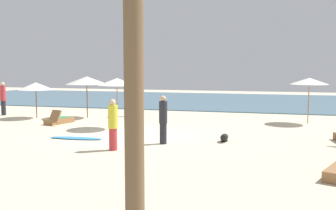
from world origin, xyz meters
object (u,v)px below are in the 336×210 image
at_px(umbrella_1, 87,80).
at_px(lounger_1, 59,120).
at_px(umbrella_3, 309,81).
at_px(umbrella_0, 117,82).
at_px(person_3, 163,119).
at_px(person_2, 113,124).
at_px(person_0, 3,98).
at_px(umbrella_2, 36,86).
at_px(surfboard, 76,138).
at_px(person_4, 129,100).
at_px(dog, 224,137).

relative_size(umbrella_1, lounger_1, 1.32).
bearing_deg(umbrella_3, umbrella_0, -155.45).
bearing_deg(person_3, umbrella_3, 50.43).
bearing_deg(person_2, person_3, 47.46).
relative_size(lounger_1, person_0, 0.89).
relative_size(umbrella_3, person_2, 1.31).
relative_size(umbrella_2, person_0, 1.02).
bearing_deg(lounger_1, person_0, 156.26).
bearing_deg(umbrella_3, person_3, -129.57).
height_order(umbrella_0, umbrella_1, umbrella_0).
xyz_separation_m(umbrella_1, surfboard, (2.47, -5.84, -2.03)).
bearing_deg(umbrella_1, umbrella_3, 4.40).
bearing_deg(umbrella_2, umbrella_0, -20.77).
relative_size(person_4, dog, 2.77).
xyz_separation_m(umbrella_2, person_2, (7.31, -6.46, -0.88)).
distance_m(umbrella_0, person_3, 4.30).
relative_size(umbrella_1, person_4, 1.23).
distance_m(lounger_1, person_4, 4.30).
bearing_deg(umbrella_1, person_2, -57.41).
bearing_deg(surfboard, person_2, -33.86).
xyz_separation_m(person_3, person_4, (-3.98, 6.94, 0.03)).
height_order(umbrella_3, surfboard, umbrella_3).
distance_m(umbrella_3, person_2, 10.82).
height_order(umbrella_2, person_4, umbrella_2).
xyz_separation_m(umbrella_3, lounger_1, (-11.94, -3.31, -1.93)).
bearing_deg(umbrella_3, surfboard, -143.63).
xyz_separation_m(umbrella_0, dog, (5.11, -1.86, -1.98)).
distance_m(umbrella_0, umbrella_1, 4.29).
relative_size(umbrella_2, dog, 2.92).
height_order(person_2, dog, person_2).
distance_m(person_3, person_4, 8.00).
xyz_separation_m(umbrella_3, person_2, (-6.93, -8.22, -1.23)).
xyz_separation_m(umbrella_0, surfboard, (-0.58, -2.82, -2.10)).
bearing_deg(umbrella_1, surfboard, -67.08).
bearing_deg(person_2, lounger_1, 135.58).
height_order(person_0, dog, person_0).
bearing_deg(person_0, lounger_1, -23.74).
height_order(umbrella_0, person_0, umbrella_0).
bearing_deg(umbrella_3, umbrella_2, -172.95).
relative_size(person_0, surfboard, 0.89).
distance_m(umbrella_2, person_0, 2.79).
xyz_separation_m(umbrella_2, dog, (10.79, -4.01, -1.60)).
distance_m(umbrella_1, person_3, 8.49).
distance_m(person_0, person_2, 12.19).
distance_m(umbrella_1, dog, 9.70).
relative_size(umbrella_3, person_3, 1.28).
bearing_deg(person_3, dog, 24.72).
height_order(umbrella_0, lounger_1, umbrella_0).
height_order(person_3, person_4, person_4).
bearing_deg(person_0, umbrella_2, -13.20).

